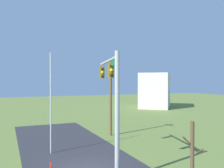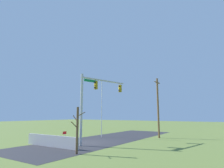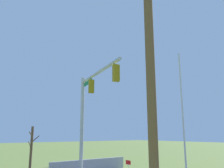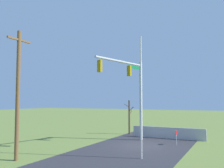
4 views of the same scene
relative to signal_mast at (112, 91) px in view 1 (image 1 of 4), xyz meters
The scene contains 7 objects.
road_surface 7.41m from the signal_mast, 165.53° to the right, with size 28.00×8.00×0.01m, color #2D2D33.
signal_mast is the anchor object (origin of this frame).
flagpole 6.49m from the signal_mast, 152.23° to the right, with size 0.10×0.10×8.19m, color silver.
utility_pole 10.52m from the signal_mast, 157.28° to the left, with size 1.90×0.26×8.42m.
bare_tree 6.29m from the signal_mast, 24.70° to the left, with size 1.27×1.02×3.85m.
open_sign 5.90m from the signal_mast, 84.07° to the right, with size 0.56×0.04×1.22m.
distant_building 39.40m from the signal_mast, 142.50° to the left, with size 8.62×6.09×7.61m, color silver.
Camera 1 is at (15.48, -4.96, 5.86)m, focal length 39.09 mm.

